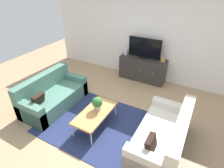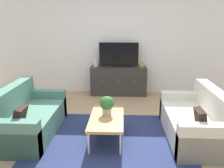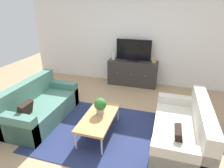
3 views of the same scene
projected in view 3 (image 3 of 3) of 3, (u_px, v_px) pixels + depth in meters
name	position (u px, v px, depth m)	size (l,w,h in m)	color
ground_plane	(106.00, 127.00, 3.76)	(10.00, 10.00, 0.00)	tan
wall_back	(133.00, 37.00, 5.47)	(6.40, 0.12, 2.70)	white
area_rug	(103.00, 131.00, 3.63)	(2.50, 1.90, 0.01)	navy
couch_left_side	(39.00, 107.00, 3.94)	(0.84, 1.68, 0.81)	#4C7A6B
couch_right_side	(184.00, 132.00, 3.19)	(0.84, 1.68, 0.81)	beige
coffee_table	(99.00, 117.00, 3.45)	(0.54, 1.10, 0.38)	#B7844C
potted_plant	(100.00, 105.00, 3.45)	(0.23, 0.23, 0.31)	#B7B2A8
tv_console	(132.00, 73.00, 5.59)	(1.42, 0.47, 0.73)	#332D2B
flat_screen_tv	(134.00, 50.00, 5.34)	(0.99, 0.16, 0.61)	black
glass_vase	(113.00, 56.00, 5.56)	(0.11, 0.11, 0.19)	silver
mantel_clock	(154.00, 60.00, 5.27)	(0.11, 0.07, 0.13)	tan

